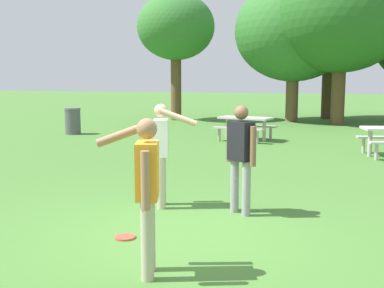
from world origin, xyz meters
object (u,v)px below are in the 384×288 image
at_px(person_catcher, 162,147).
at_px(picnic_table_far, 245,123).
at_px(tree_tall_left, 176,28).
at_px(frisbee, 125,237).
at_px(trash_can_beside_table, 73,121).
at_px(person_bystander, 241,152).
at_px(person_thrower, 146,185).
at_px(tree_slender_mid, 341,16).
at_px(tree_far_right, 330,22).
at_px(tree_broad_center, 294,31).

relative_size(person_catcher, picnic_table_far, 0.84).
bearing_deg(tree_tall_left, frisbee, -72.05).
bearing_deg(trash_can_beside_table, person_catcher, -50.67).
height_order(person_catcher, tree_tall_left, tree_tall_left).
relative_size(person_catcher, person_bystander, 1.00).
distance_m(person_thrower, tree_slender_mid, 18.12).
bearing_deg(person_thrower, tree_slender_mid, 85.57).
xyz_separation_m(person_catcher, person_bystander, (1.27, -0.03, -0.02)).
height_order(person_bystander, picnic_table_far, person_bystander).
bearing_deg(picnic_table_far, frisbee, -86.67).
xyz_separation_m(person_catcher, trash_can_beside_table, (-6.83, 8.34, -0.48)).
distance_m(person_bystander, trash_can_beside_table, 11.66).
bearing_deg(tree_tall_left, tree_far_right, 23.51).
height_order(trash_can_beside_table, tree_tall_left, tree_tall_left).
xyz_separation_m(person_bystander, tree_broad_center, (-1.15, 16.25, 3.23)).
bearing_deg(tree_broad_center, trash_can_beside_table, -131.40).
relative_size(frisbee, tree_far_right, 0.04).
xyz_separation_m(tree_tall_left, tree_broad_center, (5.44, 1.04, -0.24)).
distance_m(tree_far_right, tree_slender_mid, 3.15).
bearing_deg(person_thrower, frisbee, 126.88).
distance_m(person_catcher, frisbee, 1.86).
xyz_separation_m(person_bystander, tree_tall_left, (-6.59, 15.21, 3.46)).
height_order(frisbee, tree_far_right, tree_far_right).
xyz_separation_m(person_thrower, picnic_table_far, (-1.33, 11.11, -0.40)).
distance_m(picnic_table_far, tree_tall_left, 9.09).
bearing_deg(tree_tall_left, person_catcher, -70.70).
distance_m(frisbee, tree_tall_left, 18.17).
relative_size(person_thrower, tree_broad_center, 0.25).
xyz_separation_m(person_catcher, frisbee, (0.12, -1.60, -0.95)).
xyz_separation_m(person_catcher, tree_tall_left, (-5.32, 15.18, 3.44)).
bearing_deg(picnic_table_far, tree_slender_mid, 67.72).
bearing_deg(person_bystander, tree_tall_left, 113.42).
relative_size(person_catcher, tree_far_right, 0.25).
relative_size(trash_can_beside_table, tree_slender_mid, 0.14).
bearing_deg(tree_far_right, frisbee, -94.32).
distance_m(person_bystander, tree_slender_mid, 15.62).
bearing_deg(trash_can_beside_table, person_bystander, -45.91).
distance_m(picnic_table_far, trash_can_beside_table, 6.36).
bearing_deg(tree_far_right, person_thrower, -92.08).
bearing_deg(tree_slender_mid, person_thrower, -94.43).
height_order(frisbee, tree_slender_mid, tree_slender_mid).
height_order(picnic_table_far, tree_slender_mid, tree_slender_mid).
distance_m(person_bystander, tree_broad_center, 16.61).
bearing_deg(person_bystander, tree_far_right, 88.93).
relative_size(person_thrower, person_bystander, 1.00).
relative_size(person_catcher, tree_tall_left, 0.27).
relative_size(person_bystander, tree_far_right, 0.25).
xyz_separation_m(picnic_table_far, tree_slender_mid, (2.70, 6.59, 4.08)).
distance_m(person_thrower, frisbee, 1.56).
distance_m(trash_can_beside_table, tree_far_right, 13.66).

